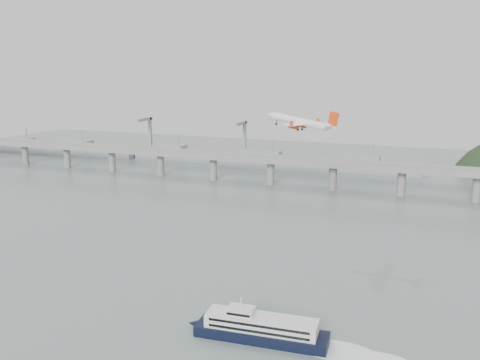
% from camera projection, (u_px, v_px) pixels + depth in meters
% --- Properties ---
extents(ground, '(900.00, 900.00, 0.00)m').
position_uv_depth(ground, '(193.00, 289.00, 213.96)').
color(ground, slate).
rests_on(ground, ground).
extents(bridge, '(800.00, 22.00, 23.90)m').
position_uv_depth(bridge, '(306.00, 165.00, 392.70)').
color(bridge, gray).
rests_on(bridge, ground).
extents(distant_fleet, '(453.00, 60.90, 40.00)m').
position_uv_depth(distant_fleet, '(171.00, 155.00, 508.82)').
color(distant_fleet, gray).
rests_on(distant_fleet, ground).
extents(ferry, '(75.72, 16.70, 14.27)m').
position_uv_depth(ferry, '(261.00, 329.00, 173.98)').
color(ferry, black).
rests_on(ferry, ground).
extents(airliner, '(39.02, 35.61, 10.58)m').
position_uv_depth(airliner, '(301.00, 122.00, 254.20)').
color(airliner, white).
rests_on(airliner, ground).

